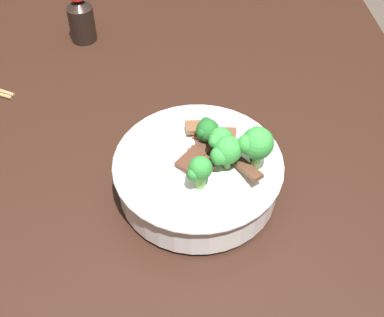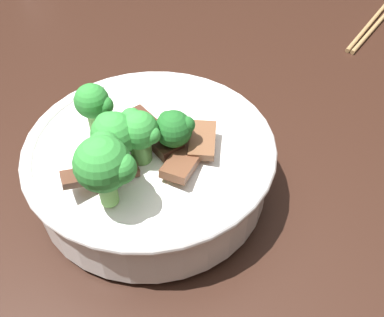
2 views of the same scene
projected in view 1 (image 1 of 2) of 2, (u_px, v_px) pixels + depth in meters
The scene contains 3 objects.
dining_table at pixel (132, 207), 0.94m from camera, with size 1.31×1.09×0.77m.
rice_bowl at pixel (200, 170), 0.80m from camera, with size 0.25×0.25×0.14m.
soy_sauce_bottle at pixel (81, 18), 1.08m from camera, with size 0.05×0.05×0.11m.
Camera 1 is at (-0.58, -0.04, 1.43)m, focal length 50.78 mm.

